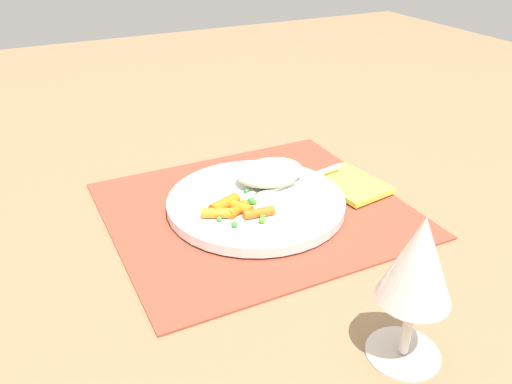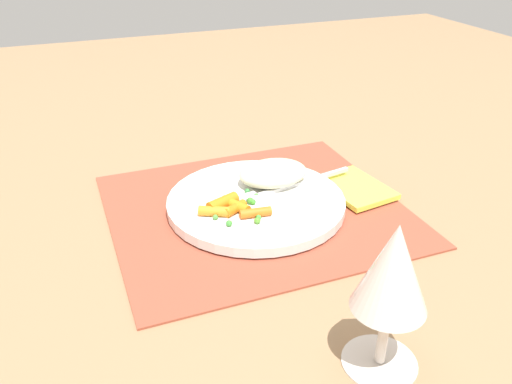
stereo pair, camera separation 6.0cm
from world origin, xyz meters
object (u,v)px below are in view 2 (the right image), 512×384
Objects in this scene: plate at (256,203)px; wine_glass at (393,273)px; carrot_portion at (231,207)px; fork at (280,189)px; rice_mound at (273,173)px; napkin at (355,188)px.

wine_glass is (-0.01, 0.31, 0.09)m from plate.
carrot_portion is 0.09m from fork.
rice_mound reaches higher than napkin.
fork is (0.00, 0.03, -0.01)m from rice_mound.
carrot_portion is at bearing 26.50° from plate.
rice_mound is 0.92× the size of napkin.
plate reaches higher than napkin.
rice_mound is at bearing -90.12° from fork.
carrot_portion is at bearing -79.85° from wine_glass.
carrot_portion reaches higher than plate.
wine_glass reaches higher than rice_mound.
rice_mound reaches higher than carrot_portion.
rice_mound is 0.66× the size of wine_glass.
rice_mound is at bearing -139.68° from plate.
plate is at bearing 10.64° from fork.
rice_mound is at bearing -146.47° from carrot_portion.
rice_mound is 1.10× the size of carrot_portion.
fork is at bearing -96.16° from wine_glass.
fork is 0.12m from napkin.
rice_mound is at bearing -95.70° from wine_glass.
plate is 0.16m from napkin.
fork is (-0.09, -0.03, -0.00)m from carrot_portion.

